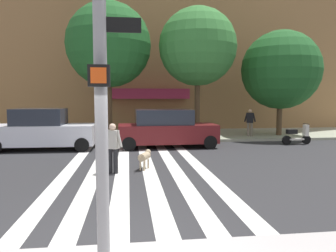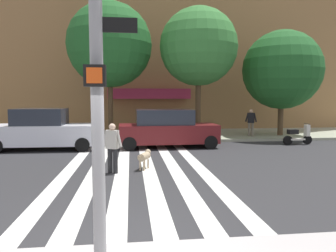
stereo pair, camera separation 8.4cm
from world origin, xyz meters
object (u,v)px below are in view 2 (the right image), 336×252
at_px(parked_scooter, 298,136).
at_px(street_tree_further, 282,70).
at_px(pedestrian_bystander, 251,121).
at_px(dog_on_leash, 145,156).
at_px(street_tree_middle, 199,47).
at_px(parked_car_behind_first, 44,130).
at_px(parked_car_third_in_line, 167,129).
at_px(pedestrian_dog_walker, 112,145).
at_px(street_tree_nearest, 110,45).
at_px(traffic_light_pole, 96,18).

xyz_separation_m(parked_scooter, street_tree_further, (0.47, 2.96, 3.68)).
distance_m(street_tree_further, pedestrian_bystander, 3.72).
bearing_deg(dog_on_leash, street_tree_middle, 64.90).
relative_size(parked_car_behind_first, parked_car_third_in_line, 0.98).
bearing_deg(street_tree_further, dog_on_leash, -138.34).
bearing_deg(dog_on_leash, pedestrian_dog_walker, -155.26).
bearing_deg(parked_car_behind_first, street_tree_further, 12.79).
bearing_deg(pedestrian_bystander, parked_car_third_in_line, -153.74).
distance_m(parked_scooter, street_tree_middle, 7.34).
bearing_deg(parked_car_third_in_line, street_tree_nearest, 133.87).
relative_size(street_tree_middle, pedestrian_bystander, 4.57).
height_order(pedestrian_dog_walker, dog_on_leash, pedestrian_dog_walker).
bearing_deg(pedestrian_bystander, traffic_light_pole, -118.81).
bearing_deg(dog_on_leash, pedestrian_bystander, 47.86).
relative_size(street_tree_middle, pedestrian_dog_walker, 4.57).
relative_size(traffic_light_pole, street_tree_nearest, 0.75).
relative_size(parked_car_third_in_line, pedestrian_dog_walker, 2.98).
distance_m(pedestrian_dog_walker, pedestrian_bystander, 11.09).
height_order(parked_car_behind_first, parked_car_third_in_line, parked_car_behind_first).
height_order(traffic_light_pole, pedestrian_dog_walker, traffic_light_pole).
xyz_separation_m(parked_scooter, street_tree_middle, (-4.84, 2.52, 4.91)).
bearing_deg(pedestrian_dog_walker, parked_scooter, 29.65).
bearing_deg(street_tree_middle, street_tree_further, 4.71).
height_order(traffic_light_pole, street_tree_middle, street_tree_middle).
bearing_deg(street_tree_further, pedestrian_dog_walker, -139.87).
xyz_separation_m(street_tree_nearest, street_tree_middle, (5.07, -0.48, -0.08)).
bearing_deg(street_tree_middle, parked_car_third_in_line, -129.22).
bearing_deg(pedestrian_bystander, street_tree_nearest, 177.14).
relative_size(parked_car_behind_first, dog_on_leash, 5.21).
bearing_deg(street_tree_nearest, traffic_light_pole, -87.14).
distance_m(traffic_light_pole, pedestrian_bystander, 16.00).
xyz_separation_m(street_tree_nearest, street_tree_further, (10.38, -0.04, -1.31)).
xyz_separation_m(parked_car_behind_first, pedestrian_bystander, (11.30, 2.65, 0.15)).
height_order(street_tree_further, pedestrian_bystander, street_tree_further).
bearing_deg(parked_scooter, dog_on_leash, -149.75).
bearing_deg(pedestrian_bystander, parked_car_behind_first, -166.79).
bearing_deg(street_tree_nearest, pedestrian_bystander, -2.86).
distance_m(dog_on_leash, pedestrian_bystander, 10.02).
bearing_deg(parked_car_behind_first, dog_on_leash, -46.04).
height_order(parked_car_third_in_line, street_tree_nearest, street_tree_nearest).
xyz_separation_m(street_tree_nearest, dog_on_leash, (1.62, -7.83, -5.03)).
height_order(dog_on_leash, pedestrian_bystander, pedestrian_bystander).
xyz_separation_m(parked_car_behind_first, parked_scooter, (12.88, 0.07, -0.44)).
bearing_deg(traffic_light_pole, street_tree_middle, 72.47).
relative_size(dog_on_leash, pedestrian_bystander, 0.56).
height_order(parked_car_third_in_line, parked_scooter, parked_car_third_in_line).
xyz_separation_m(parked_car_third_in_line, street_tree_nearest, (-2.95, 3.07, 4.55)).
bearing_deg(parked_scooter, parked_car_behind_first, -179.67).
bearing_deg(street_tree_middle, street_tree_nearest, 174.63).
height_order(parked_car_behind_first, street_tree_further, street_tree_further).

